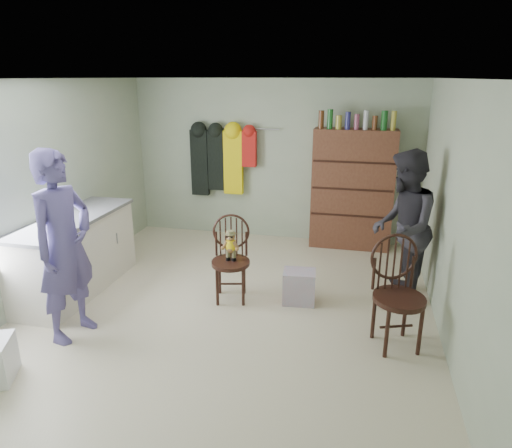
% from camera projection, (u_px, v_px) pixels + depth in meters
% --- Properties ---
extents(ground_plane, '(5.00, 5.00, 0.00)m').
position_uv_depth(ground_plane, '(231.00, 306.00, 5.25)').
color(ground_plane, beige).
rests_on(ground_plane, ground).
extents(room_walls, '(5.00, 5.00, 5.00)m').
position_uv_depth(room_walls, '(241.00, 162.00, 5.26)').
color(room_walls, '#ABB799').
rests_on(room_walls, ground).
extents(counter, '(0.64, 1.86, 0.94)m').
position_uv_depth(counter, '(76.00, 254.00, 5.52)').
color(counter, silver).
rests_on(counter, ground).
extents(chair_front, '(0.53, 0.53, 1.00)m').
position_uv_depth(chair_front, '(231.00, 253.00, 5.29)').
color(chair_front, black).
rests_on(chair_front, ground).
extents(chair_far, '(0.63, 0.63, 1.10)m').
position_uv_depth(chair_far, '(397.00, 288.00, 4.36)').
color(chair_far, black).
rests_on(chair_far, ground).
extents(striped_bag, '(0.39, 0.32, 0.39)m').
position_uv_depth(striped_bag, '(299.00, 287.00, 5.29)').
color(striped_bag, '#E5727C').
rests_on(striped_bag, ground).
extents(person_left, '(0.57, 0.76, 1.91)m').
position_uv_depth(person_left, '(64.00, 246.00, 4.41)').
color(person_left, '#534987').
rests_on(person_left, ground).
extents(person_right, '(0.75, 0.92, 1.78)m').
position_uv_depth(person_right, '(403.00, 228.00, 5.16)').
color(person_right, '#2D2B33').
rests_on(person_right, ground).
extents(dresser, '(1.20, 0.39, 2.08)m').
position_uv_depth(dresser, '(352.00, 189.00, 6.83)').
color(dresser, brown).
rests_on(dresser, ground).
extents(coat_rack, '(1.42, 0.12, 1.09)m').
position_uv_depth(coat_rack, '(221.00, 160.00, 7.25)').
color(coat_rack, '#99999E').
rests_on(coat_rack, ground).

